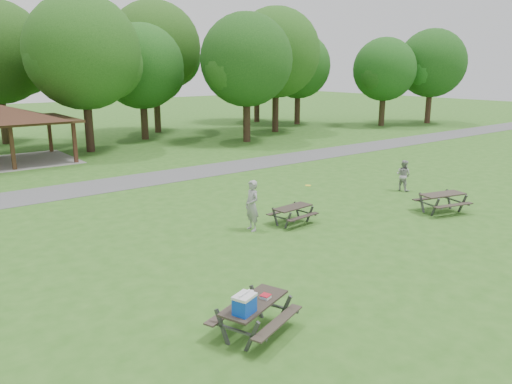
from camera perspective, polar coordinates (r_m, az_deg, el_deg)
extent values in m
plane|color=#2D5F1B|center=(16.35, 5.88, -7.68)|extent=(160.00, 160.00, 0.00)
cube|color=#4E4E51|center=(27.73, -14.45, 1.11)|extent=(120.00, 3.20, 0.02)
cube|color=#352213|center=(33.21, -26.08, 4.49)|extent=(0.22, 0.22, 2.60)
cube|color=#3B1F15|center=(34.14, -20.01, 5.31)|extent=(0.22, 0.22, 2.60)
cube|color=#3D2616|center=(39.27, -22.50, 6.14)|extent=(0.22, 0.22, 2.60)
cube|color=#362415|center=(35.68, -27.25, 7.18)|extent=(8.60, 6.60, 0.16)
cube|color=gray|center=(36.03, -26.77, 2.99)|extent=(8.40, 6.40, 0.03)
cylinder|color=black|center=(38.26, -18.57, 7.37)|extent=(0.60, 0.60, 4.02)
sphere|color=#1A4714|center=(38.05, -19.18, 14.88)|extent=(8.00, 8.00, 8.00)
sphere|color=#1B4A15|center=(38.95, -16.66, 13.85)|extent=(5.20, 5.20, 5.20)
sphere|color=#184513|center=(37.36, -21.38, 13.80)|extent=(4.80, 4.80, 4.80)
cylinder|color=black|center=(43.78, -12.64, 8.14)|extent=(0.60, 0.60, 3.43)
sphere|color=#154513|center=(43.56, -12.96, 13.82)|extent=(7.00, 7.00, 7.00)
sphere|color=#154413|center=(44.53, -11.20, 13.01)|extent=(4.55, 4.55, 4.55)
sphere|color=#1B4714|center=(42.80, -14.54, 13.03)|extent=(4.20, 4.20, 4.20)
cylinder|color=black|center=(41.28, -1.07, 8.38)|extent=(0.60, 0.60, 3.78)
sphere|color=#143F12|center=(41.07, -1.10, 14.87)|extent=(7.40, 7.40, 7.40)
sphere|color=#204D16|center=(42.32, 0.52, 13.85)|extent=(4.81, 4.81, 4.81)
sphere|color=#1A4814|center=(40.03, -2.67, 14.08)|extent=(4.44, 4.44, 4.44)
cylinder|color=black|center=(47.70, 2.23, 9.41)|extent=(0.60, 0.60, 4.20)
sphere|color=#1B4814|center=(47.55, 2.29, 15.63)|extent=(8.20, 8.20, 8.20)
sphere|color=#164012|center=(48.97, 3.76, 14.61)|extent=(5.33, 5.33, 5.33)
sphere|color=#1C4212|center=(46.35, 0.84, 14.92)|extent=(4.92, 4.92, 4.92)
cylinder|color=#301E15|center=(54.30, 4.75, 9.62)|extent=(0.60, 0.60, 3.57)
sphere|color=#154714|center=(54.13, 4.84, 14.20)|extent=(6.80, 6.80, 6.80)
sphere|color=#1F4814|center=(55.39, 5.81, 13.47)|extent=(4.42, 4.42, 4.42)
sphere|color=#1C4413|center=(53.07, 3.87, 13.66)|extent=(4.08, 4.08, 4.08)
cylinder|color=black|center=(54.29, 14.21, 9.13)|extent=(0.60, 0.60, 3.36)
sphere|color=#134313|center=(54.11, 14.47, 13.43)|extent=(6.40, 6.40, 6.40)
sphere|color=#183F12|center=(55.44, 15.12, 12.74)|extent=(4.16, 4.16, 4.16)
sphere|color=#143E11|center=(52.99, 13.74, 12.95)|extent=(3.84, 3.84, 3.84)
cylinder|color=black|center=(44.91, -26.90, 7.56)|extent=(0.60, 0.60, 4.13)
sphere|color=#174213|center=(45.41, -25.32, 13.21)|extent=(5.20, 5.20, 5.20)
cylinder|color=#322216|center=(48.17, -11.24, 9.41)|extent=(0.60, 0.60, 4.55)
sphere|color=#1D4513|center=(48.05, -11.56, 15.86)|extent=(8.40, 8.40, 8.40)
sphere|color=#174F16|center=(49.17, -9.64, 14.92)|extent=(5.46, 5.46, 5.46)
sphere|color=#123F12|center=(47.12, -13.30, 15.04)|extent=(5.04, 5.04, 5.04)
cylinder|color=#2F1E15|center=(56.41, 0.09, 10.19)|extent=(0.60, 0.60, 4.27)
sphere|color=#164112|center=(56.29, 0.10, 15.41)|extent=(8.00, 8.00, 8.00)
sphere|color=#1B4F16|center=(57.63, 1.36, 14.59)|extent=(5.20, 5.20, 5.20)
sphere|color=#1C4C15|center=(55.15, -1.13, 14.81)|extent=(4.80, 4.80, 4.80)
cylinder|color=#331F16|center=(58.26, 19.10, 9.26)|extent=(0.60, 0.60, 3.67)
sphere|color=#133F12|center=(58.11, 19.47, 13.71)|extent=(7.20, 7.20, 7.20)
sphere|color=#1F4614|center=(59.63, 20.04, 12.96)|extent=(4.68, 4.68, 4.68)
sphere|color=#164F17|center=(56.80, 18.78, 13.23)|extent=(4.32, 4.32, 4.32)
cube|color=black|center=(11.77, -0.19, -12.56)|extent=(2.04, 1.37, 0.05)
cube|color=#2F2822|center=(11.64, 2.51, -14.66)|extent=(1.88, 0.91, 0.04)
cube|color=#322A24|center=(12.22, -2.75, -13.16)|extent=(1.88, 0.91, 0.04)
cube|color=#3C3B3E|center=(11.23, -0.46, -16.23)|extent=(0.20, 0.39, 0.82)
cube|color=#414143|center=(11.62, -3.89, -15.15)|extent=(0.20, 0.39, 0.82)
cube|color=#454548|center=(11.40, -2.21, -15.55)|extent=(0.60, 1.47, 0.05)
cube|color=#434345|center=(12.33, 3.27, -13.28)|extent=(0.20, 0.39, 0.82)
cube|color=#444446|center=(12.69, 0.05, -12.43)|extent=(0.20, 0.39, 0.82)
cube|color=#464649|center=(12.49, 1.63, -12.73)|extent=(0.60, 1.47, 0.05)
cube|color=#0C3EC1|center=(11.20, -1.32, -12.83)|extent=(0.57, 0.50, 0.38)
cube|color=silver|center=(11.10, -1.33, -11.82)|extent=(0.60, 0.53, 0.06)
cylinder|color=white|center=(11.07, -1.33, -11.48)|extent=(0.40, 0.17, 0.03)
cylinder|color=#0B40AF|center=(11.70, -0.55, -11.98)|extent=(0.21, 0.21, 0.23)
cylinder|color=silver|center=(11.64, -0.55, -11.36)|extent=(0.16, 0.16, 0.05)
cube|color=silver|center=(11.91, 1.09, -11.89)|extent=(0.27, 0.27, 0.07)
cube|color=red|center=(11.89, 1.09, -11.70)|extent=(0.28, 0.28, 0.02)
cube|color=black|center=(19.71, 4.22, -1.74)|extent=(1.71, 0.81, 0.05)
cube|color=black|center=(19.44, 5.39, -2.84)|extent=(1.67, 0.39, 0.04)
cube|color=#302922|center=(20.14, 3.06, -2.18)|extent=(1.67, 0.39, 0.04)
cube|color=#424245|center=(19.13, 3.67, -3.28)|extent=(0.09, 0.35, 0.72)
cube|color=#3E3E40|center=(19.59, 2.19, -2.84)|extent=(0.09, 0.35, 0.72)
cube|color=#3D3D3F|center=(19.35, 2.92, -2.98)|extent=(0.18, 1.35, 0.05)
cube|color=#414144|center=(20.04, 6.17, -2.52)|extent=(0.09, 0.35, 0.72)
cube|color=#3C3C3F|center=(20.48, 4.70, -2.12)|extent=(0.09, 0.35, 0.72)
cube|color=#38383A|center=(20.25, 5.43, -2.24)|extent=(0.18, 1.35, 0.05)
cube|color=#2F2822|center=(22.62, 20.58, -0.24)|extent=(2.07, 1.23, 0.05)
cube|color=#2F2922|center=(22.26, 21.63, -1.41)|extent=(1.95, 0.76, 0.04)
cube|color=black|center=(23.14, 19.43, -0.64)|extent=(1.95, 0.76, 0.04)
cube|color=#3B3B3E|center=(21.93, 19.80, -1.67)|extent=(0.16, 0.41, 0.84)
cube|color=#47474A|center=(22.50, 18.41, -1.17)|extent=(0.16, 0.41, 0.84)
cube|color=#454548|center=(22.21, 19.10, -1.34)|extent=(0.46, 1.54, 0.05)
cube|color=#3F3F42|center=(22.95, 22.54, -1.24)|extent=(0.16, 0.41, 0.84)
cube|color=#424245|center=(23.50, 21.15, -0.76)|extent=(0.16, 0.41, 0.84)
cube|color=#434345|center=(23.22, 21.84, -0.92)|extent=(0.46, 1.54, 0.05)
cylinder|color=yellow|center=(20.66, 5.98, 0.75)|extent=(0.31, 0.31, 0.02)
imported|color=gray|center=(18.79, -0.45, -1.56)|extent=(0.53, 0.75, 1.94)
imported|color=#9D9DA0|center=(25.95, 16.50, 1.83)|extent=(0.65, 0.80, 1.56)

